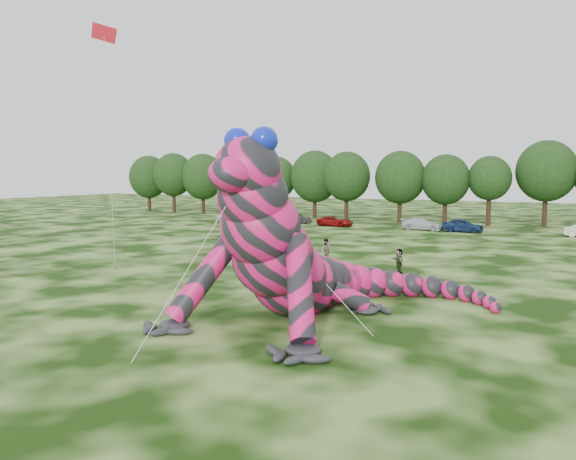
{
  "coord_description": "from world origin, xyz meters",
  "views": [
    {
      "loc": [
        9.95,
        -16.26,
        6.58
      ],
      "look_at": [
        -1.35,
        6.29,
        4.0
      ],
      "focal_mm": 35.0,
      "sensor_mm": 36.0,
      "label": 1
    }
  ],
  "objects_px": {
    "tree_2": "(203,184)",
    "car_3": "(422,224)",
    "tree_4": "(276,186)",
    "tree_7": "(400,187)",
    "tree_8": "(445,189)",
    "spectator_0": "(260,247)",
    "tree_9": "(489,191)",
    "spectator_5": "(399,261)",
    "spectator_1": "(326,250)",
    "tree_10": "(546,184)",
    "car_4": "(463,225)",
    "tree_1": "(174,183)",
    "tree_3": "(236,185)",
    "tree_5": "(315,184)",
    "car_0": "(229,217)",
    "tree_6": "(347,186)",
    "tree_0": "(149,183)",
    "car_1": "(296,219)",
    "inflatable_gecko": "(302,224)",
    "car_2": "(335,221)",
    "flying_kite": "(105,52)"
  },
  "relations": [
    {
      "from": "inflatable_gecko",
      "to": "tree_2",
      "type": "distance_m",
      "value": 66.38
    },
    {
      "from": "tree_5",
      "to": "tree_7",
      "type": "relative_size",
      "value": 1.03
    },
    {
      "from": "spectator_1",
      "to": "tree_9",
      "type": "bearing_deg",
      "value": 105.76
    },
    {
      "from": "tree_5",
      "to": "car_0",
      "type": "height_order",
      "value": "tree_5"
    },
    {
      "from": "tree_4",
      "to": "spectator_1",
      "type": "xyz_separation_m",
      "value": [
        23.56,
        -36.62,
        -3.69
      ]
    },
    {
      "from": "tree_5",
      "to": "car_4",
      "type": "xyz_separation_m",
      "value": [
        22.67,
        -10.55,
        -4.14
      ]
    },
    {
      "from": "tree_6",
      "to": "tree_2",
      "type": "bearing_deg",
      "value": 175.33
    },
    {
      "from": "flying_kite",
      "to": "tree_6",
      "type": "height_order",
      "value": "flying_kite"
    },
    {
      "from": "tree_7",
      "to": "car_4",
      "type": "height_order",
      "value": "tree_7"
    },
    {
      "from": "car_0",
      "to": "tree_2",
      "type": "bearing_deg",
      "value": 52.1
    },
    {
      "from": "inflatable_gecko",
      "to": "tree_7",
      "type": "xyz_separation_m",
      "value": [
        -8.98,
        49.51,
        0.53
      ]
    },
    {
      "from": "tree_3",
      "to": "car_3",
      "type": "height_order",
      "value": "tree_3"
    },
    {
      "from": "tree_0",
      "to": "car_0",
      "type": "xyz_separation_m",
      "value": [
        23.66,
        -11.68,
        -4.11
      ]
    },
    {
      "from": "tree_8",
      "to": "spectator_0",
      "type": "bearing_deg",
      "value": -101.18
    },
    {
      "from": "tree_0",
      "to": "tree_8",
      "type": "relative_size",
      "value": 1.06
    },
    {
      "from": "tree_5",
      "to": "car_4",
      "type": "distance_m",
      "value": 25.35
    },
    {
      "from": "car_0",
      "to": "spectator_0",
      "type": "relative_size",
      "value": 2.25
    },
    {
      "from": "car_2",
      "to": "spectator_5",
      "type": "height_order",
      "value": "spectator_5"
    },
    {
      "from": "car_0",
      "to": "spectator_0",
      "type": "height_order",
      "value": "spectator_0"
    },
    {
      "from": "tree_4",
      "to": "tree_9",
      "type": "relative_size",
      "value": 1.04
    },
    {
      "from": "spectator_1",
      "to": "tree_10",
      "type": "bearing_deg",
      "value": 96.94
    },
    {
      "from": "tree_2",
      "to": "car_3",
      "type": "xyz_separation_m",
      "value": [
        37.99,
        -10.58,
        -4.14
      ]
    },
    {
      "from": "tree_3",
      "to": "tree_6",
      "type": "xyz_separation_m",
      "value": [
        18.16,
        -0.38,
        0.03
      ]
    },
    {
      "from": "tree_9",
      "to": "spectator_5",
      "type": "relative_size",
      "value": 5.36
    },
    {
      "from": "tree_7",
      "to": "car_0",
      "type": "bearing_deg",
      "value": -156.04
    },
    {
      "from": "spectator_5",
      "to": "tree_8",
      "type": "bearing_deg",
      "value": 146.45
    },
    {
      "from": "tree_6",
      "to": "car_2",
      "type": "relative_size",
      "value": 2.07
    },
    {
      "from": "spectator_0",
      "to": "car_0",
      "type": "bearing_deg",
      "value": 96.75
    },
    {
      "from": "spectator_0",
      "to": "tree_1",
      "type": "bearing_deg",
      "value": 105.22
    },
    {
      "from": "tree_1",
      "to": "tree_3",
      "type": "xyz_separation_m",
      "value": [
        12.64,
        -0.98,
        -0.18
      ]
    },
    {
      "from": "tree_4",
      "to": "tree_2",
      "type": "bearing_deg",
      "value": 179.79
    },
    {
      "from": "tree_4",
      "to": "tree_7",
      "type": "bearing_deg",
      "value": -5.57
    },
    {
      "from": "tree_9",
      "to": "car_0",
      "type": "bearing_deg",
      "value": -162.96
    },
    {
      "from": "tree_6",
      "to": "tree_10",
      "type": "xyz_separation_m",
      "value": [
        24.95,
        1.89,
        0.51
      ]
    },
    {
      "from": "car_4",
      "to": "spectator_0",
      "type": "height_order",
      "value": "spectator_0"
    },
    {
      "from": "car_4",
      "to": "tree_3",
      "type": "bearing_deg",
      "value": 78.07
    },
    {
      "from": "tree_4",
      "to": "tree_9",
      "type": "bearing_deg",
      "value": -2.55
    },
    {
      "from": "tree_3",
      "to": "car_4",
      "type": "height_order",
      "value": "tree_3"
    },
    {
      "from": "inflatable_gecko",
      "to": "tree_1",
      "type": "relative_size",
      "value": 1.72
    },
    {
      "from": "tree_6",
      "to": "spectator_1",
      "type": "relative_size",
      "value": 5.65
    },
    {
      "from": "tree_2",
      "to": "car_0",
      "type": "xyz_separation_m",
      "value": [
        12.12,
        -11.21,
        -4.18
      ]
    },
    {
      "from": "car_2",
      "to": "tree_6",
      "type": "bearing_deg",
      "value": 18.52
    },
    {
      "from": "tree_5",
      "to": "car_0",
      "type": "distance_m",
      "value": 14.04
    },
    {
      "from": "tree_6",
      "to": "tree_8",
      "type": "relative_size",
      "value": 1.06
    },
    {
      "from": "tree_4",
      "to": "tree_1",
      "type": "bearing_deg",
      "value": -177.98
    },
    {
      "from": "tree_2",
      "to": "car_1",
      "type": "xyz_separation_m",
      "value": [
        21.4,
        -9.71,
        -4.18
      ]
    },
    {
      "from": "tree_10",
      "to": "car_0",
      "type": "bearing_deg",
      "value": -163.94
    },
    {
      "from": "tree_9",
      "to": "car_0",
      "type": "distance_m",
      "value": 33.63
    },
    {
      "from": "car_3",
      "to": "car_4",
      "type": "distance_m",
      "value": 4.58
    },
    {
      "from": "tree_0",
      "to": "tree_10",
      "type": "bearing_deg",
      "value": -0.61
    }
  ]
}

